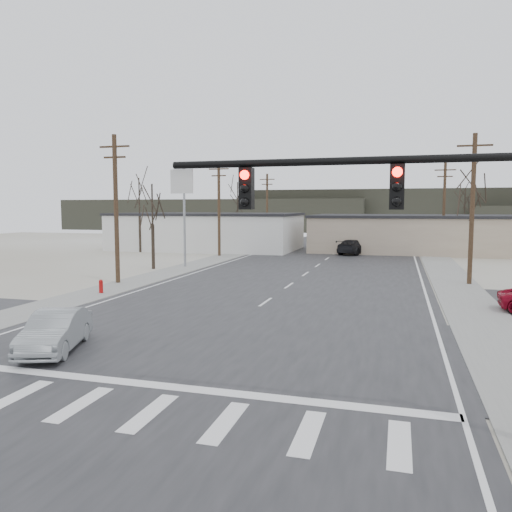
# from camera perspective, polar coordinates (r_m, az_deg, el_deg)

# --- Properties ---
(ground) EXTENTS (140.00, 140.00, 0.00)m
(ground) POSITION_cam_1_polar(r_m,az_deg,el_deg) (19.76, -4.97, -9.57)
(ground) COLOR silver
(ground) RESTS_ON ground
(main_road) EXTENTS (18.00, 110.00, 0.05)m
(main_road) POSITION_cam_1_polar(r_m,az_deg,el_deg) (33.90, 4.15, -3.16)
(main_road) COLOR #232325
(main_road) RESTS_ON ground
(cross_road) EXTENTS (90.00, 10.00, 0.04)m
(cross_road) POSITION_cam_1_polar(r_m,az_deg,el_deg) (19.75, -4.97, -9.51)
(cross_road) COLOR #232325
(cross_road) RESTS_ON ground
(sidewalk_left) EXTENTS (3.00, 90.00, 0.06)m
(sidewalk_left) POSITION_cam_1_polar(r_m,az_deg,el_deg) (41.95, -8.73, -1.53)
(sidewalk_left) COLOR gray
(sidewalk_left) RESTS_ON ground
(sidewalk_right) EXTENTS (3.00, 90.00, 0.06)m
(sidewalk_right) POSITION_cam_1_polar(r_m,az_deg,el_deg) (38.33, 21.47, -2.52)
(sidewalk_right) COLOR gray
(sidewalk_right) RESTS_ON ground
(traffic_signal_mast) EXTENTS (8.95, 0.43, 7.20)m
(traffic_signal_mast) POSITION_cam_1_polar(r_m,az_deg,el_deg) (11.65, 21.08, 2.87)
(traffic_signal_mast) COLOR black
(traffic_signal_mast) RESTS_ON ground
(fire_hydrant) EXTENTS (0.24, 0.24, 0.87)m
(fire_hydrant) POSITION_cam_1_polar(r_m,az_deg,el_deg) (31.29, -17.30, -3.34)
(fire_hydrant) COLOR #A50C0C
(fire_hydrant) RESTS_ON ground
(building_left_far) EXTENTS (22.30, 12.30, 4.50)m
(building_left_far) POSITION_cam_1_polar(r_m,az_deg,el_deg) (62.23, -5.57, 2.85)
(building_left_far) COLOR silver
(building_left_far) RESTS_ON ground
(building_right_far) EXTENTS (26.30, 14.30, 4.30)m
(building_right_far) POSITION_cam_1_polar(r_m,az_deg,el_deg) (61.95, 18.91, 2.47)
(building_right_far) COLOR tan
(building_right_far) RESTS_ON ground
(upole_left_b) EXTENTS (2.20, 0.30, 10.00)m
(upole_left_b) POSITION_cam_1_polar(r_m,az_deg,el_deg) (35.01, -15.71, 5.46)
(upole_left_b) COLOR #493522
(upole_left_b) RESTS_ON ground
(upole_left_c) EXTENTS (2.20, 0.30, 10.00)m
(upole_left_c) POSITION_cam_1_polar(r_m,az_deg,el_deg) (53.08, -4.25, 5.61)
(upole_left_c) COLOR #493522
(upole_left_c) RESTS_ON ground
(upole_left_d) EXTENTS (2.20, 0.30, 10.00)m
(upole_left_d) POSITION_cam_1_polar(r_m,az_deg,el_deg) (72.18, 1.27, 5.60)
(upole_left_d) COLOR #493522
(upole_left_d) RESTS_ON ground
(upole_right_a) EXTENTS (2.20, 0.30, 10.00)m
(upole_right_a) POSITION_cam_1_polar(r_m,az_deg,el_deg) (36.10, 23.49, 5.21)
(upole_right_a) COLOR #493522
(upole_right_a) RESTS_ON ground
(upole_right_b) EXTENTS (2.20, 0.30, 10.00)m
(upole_right_b) POSITION_cam_1_polar(r_m,az_deg,el_deg) (57.99, 20.68, 5.26)
(upole_right_b) COLOR #493522
(upole_right_b) RESTS_ON ground
(streetlight_main) EXTENTS (2.40, 0.25, 9.00)m
(streetlight_main) POSITION_cam_1_polar(r_m,az_deg,el_deg) (43.55, -7.96, 5.41)
(streetlight_main) COLOR gray
(streetlight_main) RESTS_ON ground
(tree_left_near) EXTENTS (3.30, 3.30, 7.35)m
(tree_left_near) POSITION_cam_1_polar(r_m,az_deg,el_deg) (42.70, -11.77, 5.53)
(tree_left_near) COLOR #32281E
(tree_left_near) RESTS_ON ground
(tree_right_mid) EXTENTS (3.74, 3.74, 8.33)m
(tree_right_mid) POSITION_cam_1_polar(r_m,az_deg,el_deg) (44.17, 23.48, 6.10)
(tree_right_mid) COLOR #32281E
(tree_right_mid) RESTS_ON ground
(tree_left_far) EXTENTS (3.96, 3.96, 8.82)m
(tree_left_far) POSITION_cam_1_polar(r_m,az_deg,el_deg) (67.14, -2.11, 6.50)
(tree_left_far) COLOR #32281E
(tree_left_far) RESTS_ON ground
(tree_right_far) EXTENTS (3.52, 3.52, 7.84)m
(tree_right_far) POSITION_cam_1_polar(r_m,az_deg,el_deg) (70.28, 22.77, 5.46)
(tree_right_far) COLOR #32281E
(tree_right_far) RESTS_ON ground
(tree_left_mid) EXTENTS (3.96, 3.96, 8.82)m
(tree_left_mid) POSITION_cam_1_polar(r_m,az_deg,el_deg) (59.31, -13.20, 6.49)
(tree_left_mid) COLOR #32281E
(tree_left_mid) RESTS_ON ground
(hill_left) EXTENTS (70.00, 18.00, 7.00)m
(hill_left) POSITION_cam_1_polar(r_m,az_deg,el_deg) (117.52, -4.88, 4.71)
(hill_left) COLOR #333026
(hill_left) RESTS_ON ground
(hill_center) EXTENTS (80.00, 18.00, 9.00)m
(hill_center) POSITION_cam_1_polar(r_m,az_deg,el_deg) (114.09, 20.17, 4.87)
(hill_center) COLOR #333026
(hill_center) RESTS_ON ground
(sedan_crossing) EXTENTS (2.85, 4.57, 1.42)m
(sedan_crossing) POSITION_cam_1_polar(r_m,az_deg,el_deg) (19.38, -21.96, -7.95)
(sedan_crossing) COLOR gray
(sedan_crossing) RESTS_ON main_road
(car_far_a) EXTENTS (3.91, 6.10, 1.64)m
(car_far_a) POSITION_cam_1_polar(r_m,az_deg,el_deg) (56.06, 11.18, 1.06)
(car_far_a) COLOR black
(car_far_a) RESTS_ON main_road
(car_far_b) EXTENTS (2.48, 4.09, 1.30)m
(car_far_b) POSITION_cam_1_polar(r_m,az_deg,el_deg) (64.69, 8.52, 1.53)
(car_far_b) COLOR black
(car_far_b) RESTS_ON main_road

